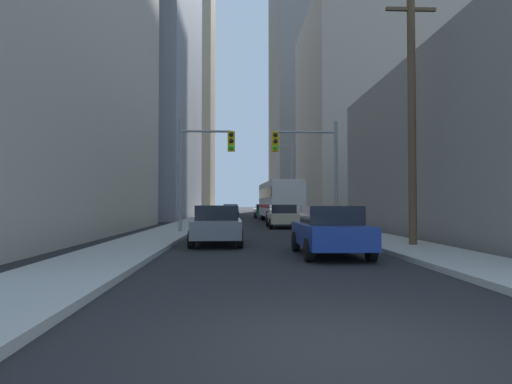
{
  "coord_description": "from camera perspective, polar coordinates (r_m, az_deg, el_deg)",
  "views": [
    {
      "loc": [
        -1.15,
        -4.72,
        1.59
      ],
      "look_at": [
        0.0,
        21.86,
        2.29
      ],
      "focal_mm": 30.81,
      "sensor_mm": 36.0,
      "label": 1
    }
  ],
  "objects": [
    {
      "name": "utility_pole_right",
      "position": [
        16.81,
        19.56,
        11.1
      ],
      "size": [
        2.2,
        0.28,
        9.92
      ],
      "color": "brown",
      "rests_on": "ground"
    },
    {
      "name": "building_right_mid_block",
      "position": [
        55.39,
        17.15,
        9.37
      ],
      "size": [
        20.33,
        19.16,
        23.97
      ],
      "primitive_type": "cube",
      "color": "#B7A893",
      "rests_on": "ground"
    },
    {
      "name": "traffic_signal_near_right",
      "position": [
        23.52,
        6.8,
        4.45
      ],
      "size": [
        3.53,
        0.44,
        6.0
      ],
      "color": "gray",
      "rests_on": "ground"
    },
    {
      "name": "building_left_far_tower",
      "position": [
        100.86,
        -11.85,
        12.9
      ],
      "size": [
        21.49,
        18.54,
        53.31
      ],
      "primitive_type": "cube",
      "color": "tan",
      "rests_on": "ground"
    },
    {
      "name": "traffic_signal_near_left",
      "position": [
        23.28,
        -6.8,
        4.44
      ],
      "size": [
        2.94,
        0.44,
        6.0
      ],
      "color": "gray",
      "rests_on": "ground"
    },
    {
      "name": "sedan_blue",
      "position": [
        13.57,
        9.58,
        -4.94
      ],
      "size": [
        1.95,
        4.21,
        1.52
      ],
      "color": "navy",
      "rests_on": "ground"
    },
    {
      "name": "ground_plane",
      "position": [
        5.11,
        11.32,
        -19.58
      ],
      "size": [
        400.0,
        400.0,
        0.0
      ],
      "primitive_type": "plane",
      "color": "black"
    },
    {
      "name": "building_left_mid_office",
      "position": [
        55.46,
        -16.33,
        15.42
      ],
      "size": [
        15.11,
        27.09,
        35.38
      ],
      "primitive_type": "cube",
      "color": "#93939E",
      "rests_on": "ground"
    },
    {
      "name": "sedan_silver",
      "position": [
        51.36,
        -3.29,
        -2.43
      ],
      "size": [
        1.95,
        4.24,
        1.52
      ],
      "color": "#B7BABF",
      "rests_on": "ground"
    },
    {
      "name": "city_bus",
      "position": [
        37.91,
        3.02,
        -1.0
      ],
      "size": [
        2.9,
        11.58,
        3.4
      ],
      "color": "silver",
      "rests_on": "ground"
    },
    {
      "name": "sedan_green",
      "position": [
        48.37,
        0.94,
        -2.49
      ],
      "size": [
        1.95,
        4.23,
        1.52
      ],
      "color": "#195938",
      "rests_on": "ground"
    },
    {
      "name": "sedan_grey",
      "position": [
        17.02,
        -5.03,
        -4.26
      ],
      "size": [
        1.95,
        4.22,
        1.52
      ],
      "color": "slate",
      "rests_on": "ground"
    },
    {
      "name": "sedan_beige",
      "position": [
        28.82,
        3.47,
        -3.14
      ],
      "size": [
        1.95,
        4.21,
        1.52
      ],
      "color": "#C6B793",
      "rests_on": "ground"
    },
    {
      "name": "building_right_far_highrise",
      "position": [
        99.53,
        9.86,
        15.96
      ],
      "size": [
        25.4,
        28.36,
        62.89
      ],
      "primitive_type": "cube",
      "color": "gray",
      "rests_on": "ground"
    },
    {
      "name": "sidewalk_right",
      "position": [
        55.06,
        3.71,
        -3.09
      ],
      "size": [
        2.53,
        160.0,
        0.15
      ],
      "primitive_type": "cube",
      "color": "#9E9E99",
      "rests_on": "ground"
    },
    {
      "name": "street_lamp_right",
      "position": [
        43.12,
        4.28,
        2.36
      ],
      "size": [
        2.05,
        0.32,
        7.5
      ],
      "color": "gray",
      "rests_on": "ground"
    },
    {
      "name": "sidewalk_left",
      "position": [
        54.86,
        -6.28,
        -3.09
      ],
      "size": [
        2.53,
        160.0,
        0.15
      ],
      "primitive_type": "cube",
      "color": "#9E9E99",
      "rests_on": "ground"
    }
  ]
}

